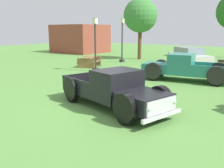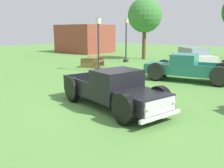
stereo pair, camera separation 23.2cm
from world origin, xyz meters
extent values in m
plane|color=#5B9342|center=(0.00, 0.00, 0.00)|extent=(80.00, 80.00, 0.00)
cube|color=black|center=(1.87, -0.19, 0.63)|extent=(1.74, 1.75, 0.53)
cube|color=silver|center=(2.59, -0.36, 0.63)|extent=(0.36, 1.29, 0.44)
sphere|color=silver|center=(2.71, 0.21, 0.65)|extent=(0.19, 0.19, 0.19)
sphere|color=silver|center=(2.43, -0.93, 0.65)|extent=(0.19, 0.19, 0.19)
cube|color=black|center=(0.57, 0.13, 0.91)|extent=(1.59, 1.85, 1.10)
cube|color=#8C9EA8|center=(1.14, -0.01, 1.16)|extent=(0.36, 1.35, 0.48)
cube|color=black|center=(-1.01, 0.51, 0.41)|extent=(2.33, 2.03, 0.10)
cube|color=black|center=(-0.83, 1.25, 0.72)|extent=(1.97, 0.55, 0.53)
cube|color=black|center=(-1.19, -0.23, 0.72)|extent=(1.97, 0.55, 0.53)
cube|color=black|center=(-1.95, 0.74, 0.72)|extent=(0.45, 1.57, 0.53)
cylinder|color=black|center=(2.06, 0.59, 0.36)|extent=(0.76, 0.38, 0.73)
cylinder|color=#B7B7BC|center=(2.06, 0.60, 0.36)|extent=(0.34, 0.29, 0.29)
cylinder|color=black|center=(2.06, 0.59, 0.55)|extent=(0.96, 0.48, 0.92)
cylinder|color=black|center=(1.68, -0.97, 0.36)|extent=(0.76, 0.38, 0.73)
cylinder|color=#B7B7BC|center=(1.68, -0.98, 0.36)|extent=(0.34, 0.29, 0.29)
cylinder|color=black|center=(1.68, -0.97, 0.55)|extent=(0.96, 0.48, 0.92)
cylinder|color=black|center=(-1.05, 1.35, 0.36)|extent=(0.76, 0.38, 0.73)
cylinder|color=#B7B7BC|center=(-1.05, 1.36, 0.36)|extent=(0.34, 0.29, 0.29)
cylinder|color=black|center=(-1.05, 1.35, 0.55)|extent=(0.96, 0.48, 0.92)
cylinder|color=black|center=(-1.43, -0.21, 0.36)|extent=(0.76, 0.38, 0.73)
cylinder|color=#B7B7BC|center=(-1.43, -0.22, 0.36)|extent=(0.34, 0.29, 0.29)
cylinder|color=black|center=(-1.43, -0.21, 0.55)|extent=(0.96, 0.48, 0.92)
cube|color=silver|center=(2.63, -0.37, 0.33)|extent=(0.51, 1.72, 0.11)
cube|color=#2D8475|center=(-1.03, 6.48, 0.66)|extent=(1.77, 1.78, 0.55)
cube|color=silver|center=(-1.79, 6.33, 0.66)|extent=(0.32, 1.36, 0.46)
sphere|color=silver|center=(-1.66, 5.73, 0.69)|extent=(0.20, 0.20, 0.20)
sphere|color=silver|center=(-1.89, 6.93, 0.69)|extent=(0.20, 0.20, 0.20)
cube|color=#2D8475|center=(0.35, 6.74, 0.96)|extent=(1.60, 1.90, 1.16)
cube|color=#8C9EA8|center=(-0.25, 6.63, 1.21)|extent=(0.31, 1.43, 0.51)
cube|color=#2D8475|center=(2.03, 7.06, 0.43)|extent=(2.39, 2.05, 0.10)
cube|color=#2D8475|center=(2.18, 6.28, 0.76)|extent=(2.09, 0.48, 0.55)
cube|color=#2D8475|center=(1.88, 7.85, 0.76)|extent=(2.09, 0.48, 0.55)
cylinder|color=black|center=(-0.87, 5.65, 0.38)|extent=(0.79, 0.36, 0.76)
cylinder|color=#B7B7BC|center=(-0.87, 5.64, 0.38)|extent=(0.35, 0.29, 0.31)
cylinder|color=black|center=(-0.87, 5.65, 0.57)|extent=(1.00, 0.46, 0.96)
cylinder|color=black|center=(-1.19, 7.31, 0.38)|extent=(0.79, 0.36, 0.76)
cylinder|color=#B7B7BC|center=(-1.19, 7.32, 0.38)|extent=(0.35, 0.29, 0.31)
cylinder|color=black|center=(-1.19, 7.31, 0.57)|extent=(1.00, 0.46, 0.96)
cylinder|color=black|center=(2.43, 6.28, 0.38)|extent=(0.79, 0.36, 0.76)
cylinder|color=#B7B7BC|center=(2.43, 6.27, 0.38)|extent=(0.35, 0.29, 0.31)
cylinder|color=black|center=(2.43, 6.28, 0.57)|extent=(1.00, 0.46, 0.96)
cylinder|color=black|center=(2.11, 7.94, 0.38)|extent=(0.79, 0.36, 0.76)
cylinder|color=#B7B7BC|center=(2.11, 7.95, 0.38)|extent=(0.35, 0.29, 0.31)
cylinder|color=black|center=(2.11, 7.94, 0.57)|extent=(1.00, 0.46, 0.96)
cube|color=silver|center=(-1.83, 6.32, 0.34)|extent=(0.44, 1.82, 0.12)
cube|color=silver|center=(-1.60, 13.38, 0.62)|extent=(4.49, 4.20, 0.60)
cube|color=#7F939E|center=(-1.71, 13.48, 1.19)|extent=(2.84, 2.73, 0.55)
cylinder|color=black|center=(0.05, 13.02, 0.32)|extent=(0.61, 0.56, 0.64)
cylinder|color=black|center=(-0.98, 11.81, 0.32)|extent=(0.61, 0.56, 0.64)
cylinder|color=black|center=(-2.21, 14.95, 0.32)|extent=(0.61, 0.56, 0.64)
cylinder|color=black|center=(-3.24, 13.74, 0.32)|extent=(0.61, 0.56, 0.64)
cube|color=#2D2D33|center=(-7.23, 11.62, 0.12)|extent=(0.36, 0.36, 0.25)
cylinder|color=#2D2D33|center=(-7.23, 11.62, 1.88)|extent=(0.12, 0.12, 3.26)
cube|color=#F2EACC|center=(-7.23, 11.62, 3.69)|extent=(0.28, 0.28, 0.36)
cone|color=#2D2D33|center=(-7.23, 11.62, 3.87)|extent=(0.32, 0.32, 0.14)
cube|color=#2D2D33|center=(-5.64, 6.09, 0.12)|extent=(0.36, 0.36, 0.25)
cylinder|color=#2D2D33|center=(-5.64, 6.09, 1.77)|extent=(0.12, 0.12, 3.05)
cube|color=#F2EACC|center=(-5.64, 6.09, 3.48)|extent=(0.28, 0.28, 0.36)
cone|color=#2D2D33|center=(-5.64, 6.09, 3.66)|extent=(0.32, 0.32, 0.14)
cube|color=olive|center=(-7.57, 7.56, 0.75)|extent=(1.43, 1.97, 0.06)
cube|color=olive|center=(-8.13, 7.33, 0.45)|extent=(0.95, 1.77, 0.05)
cube|color=olive|center=(-7.02, 7.79, 0.45)|extent=(0.95, 1.77, 0.05)
cube|color=olive|center=(-7.88, 8.29, 0.38)|extent=(1.32, 0.61, 0.75)
cube|color=olive|center=(-7.27, 6.82, 0.38)|extent=(1.32, 0.61, 0.75)
cylinder|color=brown|center=(-7.14, 14.57, 1.52)|extent=(0.36, 0.36, 3.04)
sphere|color=#3D7F38|center=(-7.14, 14.57, 4.28)|extent=(3.32, 3.32, 3.32)
cube|color=brown|center=(-17.54, 16.71, 1.78)|extent=(6.15, 5.32, 3.57)
camera|label=1|loc=(5.65, -6.86, 2.84)|focal=39.27mm
camera|label=2|loc=(5.83, -6.72, 2.84)|focal=39.27mm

